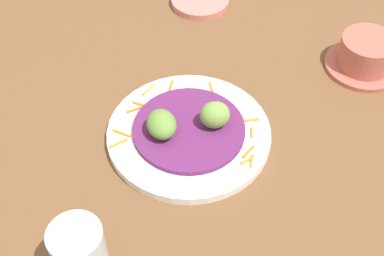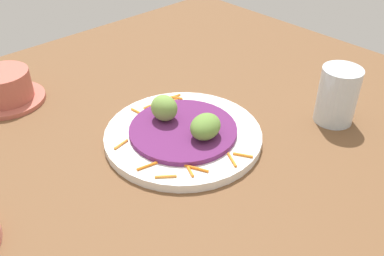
{
  "view_description": "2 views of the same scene",
  "coord_description": "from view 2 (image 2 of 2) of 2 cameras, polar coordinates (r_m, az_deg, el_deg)",
  "views": [
    {
      "loc": [
        55.28,
        3.51,
        65.73
      ],
      "look_at": [
        2.19,
        4.56,
        5.98
      ],
      "focal_mm": 49.99,
      "sensor_mm": 36.0,
      "label": 1
    },
    {
      "loc": [
        -36.84,
        -37.98,
        43.78
      ],
      "look_at": [
        1.39,
        2.91,
        4.43
      ],
      "focal_mm": 39.96,
      "sensor_mm": 36.0,
      "label": 2
    }
  ],
  "objects": [
    {
      "name": "table_surface",
      "position": [
        0.68,
        0.82,
        -3.85
      ],
      "size": [
        110.0,
        110.0,
        2.0
      ],
      "primitive_type": "cube",
      "color": "brown",
      "rests_on": "ground"
    },
    {
      "name": "guac_scoop_center",
      "position": [
        0.66,
        1.72,
        0.25
      ],
      "size": [
        6.55,
        5.83,
        3.76
      ],
      "primitive_type": "ellipsoid",
      "rotation": [
        0.0,
        0.0,
        1.86
      ],
      "color": "olive",
      "rests_on": "cabbage_bed"
    },
    {
      "name": "cabbage_bed",
      "position": [
        0.69,
        -1.2,
        -0.26
      ],
      "size": [
        17.47,
        17.47,
        0.85
      ],
      "primitive_type": "cylinder",
      "color": "#60235B",
      "rests_on": "main_plate"
    },
    {
      "name": "carrot_garnish",
      "position": [
        0.68,
        -2.27,
        -1.31
      ],
      "size": [
        18.73,
        23.28,
        0.4
      ],
      "color": "orange",
      "rests_on": "main_plate"
    },
    {
      "name": "water_glass",
      "position": [
        0.76,
        18.85,
        4.15
      ],
      "size": [
        6.66,
        6.66,
        9.88
      ],
      "primitive_type": "cylinder",
      "color": "silver",
      "rests_on": "table_surface"
    },
    {
      "name": "guac_scoop_left",
      "position": [
        0.7,
        -4.02,
        2.55
      ],
      "size": [
        4.55,
        5.1,
        4.35
      ],
      "primitive_type": "ellipsoid",
      "rotation": [
        0.0,
        0.0,
        4.84
      ],
      "color": "#759E47",
      "rests_on": "cabbage_bed"
    },
    {
      "name": "main_plate",
      "position": [
        0.7,
        -1.19,
        -1.02
      ],
      "size": [
        25.57,
        25.57,
        1.42
      ],
      "primitive_type": "cylinder",
      "color": "white",
      "rests_on": "table_surface"
    },
    {
      "name": "terracotta_bowl",
      "position": [
        0.86,
        -23.64,
        4.87
      ],
      "size": [
        13.35,
        13.35,
        6.11
      ],
      "color": "#B75B4C",
      "rests_on": "table_surface"
    }
  ]
}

